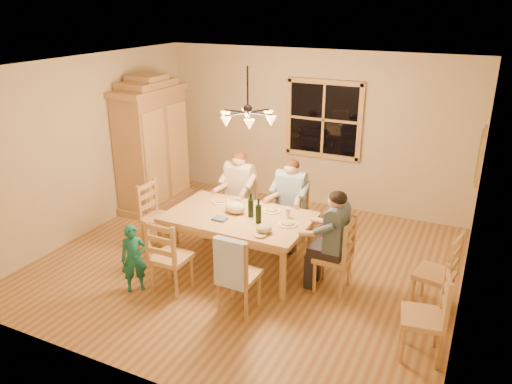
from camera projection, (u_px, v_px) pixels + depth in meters
The scene contains 33 objects.
floor at pixel (249, 262), 7.00m from camera, with size 5.50×5.50×0.00m, color brown.
ceiling at pixel (247, 66), 6.03m from camera, with size 5.50×5.00×0.02m, color white.
wall_back at pixel (313, 129), 8.62m from camera, with size 5.50×0.02×2.70m, color #C8B28D.
wall_left at pixel (87, 146), 7.62m from camera, with size 0.02×5.00×2.70m, color #C8B28D.
wall_right at pixel (475, 207), 5.40m from camera, with size 0.02×5.00×2.70m, color #C8B28D.
window at pixel (324, 119), 8.43m from camera, with size 1.30×0.06×1.30m.
painting at pixel (481, 155), 6.34m from camera, with size 0.06×0.78×0.64m.
chandelier at pixel (248, 116), 6.25m from camera, with size 0.77×0.68×0.71m.
armoire at pixel (152, 148), 8.57m from camera, with size 0.66×1.40×2.30m.
dining_table at pixel (239, 222), 6.68m from camera, with size 1.92×1.19×0.76m.
chair_far_left at pixel (239, 216), 7.76m from camera, with size 0.44×0.42×0.99m.
chair_far_right at pixel (290, 226), 7.41m from camera, with size 0.44×0.42×0.99m.
chair_near_left at pixel (172, 268), 6.25m from camera, with size 0.44×0.42×0.99m.
chair_near_right at pixel (239, 286), 5.86m from camera, with size 0.44×0.42×0.99m.
chair_end_left at pixel (160, 228), 7.36m from camera, with size 0.42×0.44×0.99m.
chair_end_right at pixel (332, 268), 6.26m from camera, with size 0.42×0.44×0.99m.
adult_woman at pixel (239, 183), 7.57m from camera, with size 0.40×0.42×0.87m.
adult_plaid_man at pixel (291, 192), 7.22m from camera, with size 0.40×0.42×0.87m.
adult_slate_man at pixel (335, 229), 6.07m from camera, with size 0.42×0.40×0.87m.
towel at pixel (231, 264), 5.55m from camera, with size 0.38×0.10×0.58m, color #AEC5EB.
wine_bottle_a at pixel (251, 205), 6.55m from camera, with size 0.08×0.08×0.33m, color black.
wine_bottle_b at pixel (258, 211), 6.37m from camera, with size 0.08×0.08×0.33m, color black.
plate_woman at pixel (221, 201), 7.08m from camera, with size 0.26×0.26×0.02m, color white.
plate_plaid at pixel (272, 210), 6.78m from camera, with size 0.26×0.26×0.02m, color white.
plate_slate at pixel (288, 224), 6.37m from camera, with size 0.26×0.26×0.02m, color white.
wine_glass_a at pixel (238, 202), 6.88m from camera, with size 0.06×0.06×0.14m, color silver.
wine_glass_b at pixel (288, 213), 6.54m from camera, with size 0.06×0.06×0.14m, color silver.
cap at pixel (264, 229), 6.14m from camera, with size 0.20×0.20×0.11m, color tan.
napkin at pixel (220, 219), 6.51m from camera, with size 0.18×0.14×0.03m, color #4C618C.
cloth_bundle at pixel (235, 208), 6.70m from camera, with size 0.28×0.22×0.15m, color beige.
child at pixel (134, 258), 6.20m from camera, with size 0.32×0.21×0.89m, color #186D60.
chair_spare_front at pixel (421, 330), 5.08m from camera, with size 0.49×0.51×0.99m.
chair_spare_back at pixel (433, 285), 5.87m from camera, with size 0.49×0.51×0.99m.
Camera 1 is at (2.77, -5.52, 3.45)m, focal length 35.00 mm.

